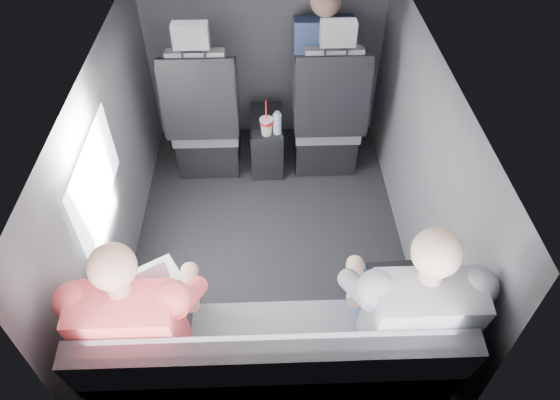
{
  "coord_description": "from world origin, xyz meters",
  "views": [
    {
      "loc": [
        -0.0,
        -2.21,
        2.61
      ],
      "look_at": [
        0.07,
        -0.05,
        0.47
      ],
      "focal_mm": 32.0,
      "sensor_mm": 36.0,
      "label": 1
    }
  ],
  "objects_px": {
    "rear_bench": "(273,369)",
    "passenger_rear_left": "(144,319)",
    "center_console": "(267,141)",
    "laptop_white": "(144,289)",
    "laptop_black": "(405,283)",
    "passenger_rear_right": "(405,310)",
    "passenger_front_right": "(322,61)",
    "front_seat_right": "(327,122)",
    "water_bottle": "(277,123)",
    "front_seat_left": "(206,124)",
    "soda_cup": "(266,126)"
  },
  "relations": [
    {
      "from": "passenger_rear_right",
      "to": "laptop_white",
      "type": "bearing_deg",
      "value": 172.23
    },
    {
      "from": "rear_bench",
      "to": "passenger_front_right",
      "type": "distance_m",
      "value": 2.25
    },
    {
      "from": "front_seat_left",
      "to": "passenger_rear_right",
      "type": "xyz_separation_m",
      "value": [
        1.06,
        -1.81,
        0.25
      ]
    },
    {
      "from": "rear_bench",
      "to": "passenger_rear_right",
      "type": "relative_size",
      "value": 1.25
    },
    {
      "from": "front_seat_left",
      "to": "passenger_rear_right",
      "type": "relative_size",
      "value": 0.99
    },
    {
      "from": "passenger_rear_left",
      "to": "passenger_front_right",
      "type": "height_order",
      "value": "passenger_front_right"
    },
    {
      "from": "soda_cup",
      "to": "front_seat_left",
      "type": "bearing_deg",
      "value": 163.11
    },
    {
      "from": "front_seat_right",
      "to": "passenger_rear_right",
      "type": "distance_m",
      "value": 1.83
    },
    {
      "from": "front_seat_left",
      "to": "soda_cup",
      "type": "height_order",
      "value": "front_seat_left"
    },
    {
      "from": "soda_cup",
      "to": "laptop_black",
      "type": "bearing_deg",
      "value": -66.61
    },
    {
      "from": "rear_bench",
      "to": "laptop_black",
      "type": "height_order",
      "value": "rear_bench"
    },
    {
      "from": "water_bottle",
      "to": "passenger_rear_left",
      "type": "distance_m",
      "value": 1.81
    },
    {
      "from": "front_seat_left",
      "to": "passenger_rear_left",
      "type": "xyz_separation_m",
      "value": [
        -0.13,
        -1.81,
        0.24
      ]
    },
    {
      "from": "laptop_white",
      "to": "passenger_rear_right",
      "type": "xyz_separation_m",
      "value": [
        1.22,
        -0.17,
        0.02
      ]
    },
    {
      "from": "center_console",
      "to": "front_seat_right",
      "type": "bearing_deg",
      "value": -5.07
    },
    {
      "from": "laptop_white",
      "to": "passenger_rear_left",
      "type": "distance_m",
      "value": 0.17
    },
    {
      "from": "center_console",
      "to": "laptop_white",
      "type": "xyz_separation_m",
      "value": [
        -0.61,
        -1.68,
        0.43
      ]
    },
    {
      "from": "laptop_black",
      "to": "passenger_rear_left",
      "type": "bearing_deg",
      "value": -172.45
    },
    {
      "from": "passenger_rear_left",
      "to": "laptop_white",
      "type": "bearing_deg",
      "value": 99.15
    },
    {
      "from": "front_seat_right",
      "to": "laptop_black",
      "type": "distance_m",
      "value": 1.67
    },
    {
      "from": "rear_bench",
      "to": "center_console",
      "type": "bearing_deg",
      "value": 90.0
    },
    {
      "from": "front_seat_left",
      "to": "rear_bench",
      "type": "xyz_separation_m",
      "value": [
        0.45,
        -1.9,
        -0.09
      ]
    },
    {
      "from": "center_console",
      "to": "passenger_rear_right",
      "type": "bearing_deg",
      "value": -71.7
    },
    {
      "from": "front_seat_right",
      "to": "laptop_white",
      "type": "height_order",
      "value": "front_seat_right"
    },
    {
      "from": "laptop_black",
      "to": "front_seat_left",
      "type": "bearing_deg",
      "value": 123.8
    },
    {
      "from": "laptop_white",
      "to": "passenger_rear_left",
      "type": "height_order",
      "value": "passenger_rear_left"
    },
    {
      "from": "rear_bench",
      "to": "laptop_white",
      "type": "bearing_deg",
      "value": 156.74
    },
    {
      "from": "center_console",
      "to": "water_bottle",
      "type": "xyz_separation_m",
      "value": [
        0.08,
        -0.16,
        0.28
      ]
    },
    {
      "from": "passenger_front_right",
      "to": "passenger_rear_left",
      "type": "bearing_deg",
      "value": -115.77
    },
    {
      "from": "front_seat_right",
      "to": "passenger_rear_left",
      "type": "bearing_deg",
      "value": -119.65
    },
    {
      "from": "laptop_white",
      "to": "laptop_black",
      "type": "xyz_separation_m",
      "value": [
        1.26,
        -0.0,
        -0.0
      ]
    },
    {
      "from": "center_console",
      "to": "laptop_white",
      "type": "bearing_deg",
      "value": -109.8
    },
    {
      "from": "passenger_rear_right",
      "to": "passenger_front_right",
      "type": "bearing_deg",
      "value": 95.33
    },
    {
      "from": "passenger_rear_left",
      "to": "passenger_rear_right",
      "type": "bearing_deg",
      "value": -0.03
    },
    {
      "from": "soda_cup",
      "to": "passenger_rear_right",
      "type": "height_order",
      "value": "passenger_rear_right"
    },
    {
      "from": "front_seat_right",
      "to": "passenger_front_right",
      "type": "relative_size",
      "value": 1.44
    },
    {
      "from": "front_seat_left",
      "to": "laptop_white",
      "type": "bearing_deg",
      "value": -95.41
    },
    {
      "from": "front_seat_right",
      "to": "water_bottle",
      "type": "xyz_separation_m",
      "value": [
        -0.37,
        -0.12,
        0.08
      ]
    },
    {
      "from": "passenger_rear_left",
      "to": "soda_cup",
      "type": "bearing_deg",
      "value": 70.95
    },
    {
      "from": "water_bottle",
      "to": "laptop_black",
      "type": "bearing_deg",
      "value": -69.31
    },
    {
      "from": "front_seat_left",
      "to": "front_seat_right",
      "type": "distance_m",
      "value": 0.9
    },
    {
      "from": "rear_bench",
      "to": "passenger_rear_left",
      "type": "height_order",
      "value": "passenger_rear_left"
    },
    {
      "from": "rear_bench",
      "to": "soda_cup",
      "type": "distance_m",
      "value": 1.77
    },
    {
      "from": "center_console",
      "to": "rear_bench",
      "type": "distance_m",
      "value": 1.94
    },
    {
      "from": "laptop_black",
      "to": "passenger_rear_right",
      "type": "height_order",
      "value": "passenger_rear_right"
    },
    {
      "from": "front_seat_left",
      "to": "passenger_rear_right",
      "type": "bearing_deg",
      "value": -59.59
    },
    {
      "from": "rear_bench",
      "to": "soda_cup",
      "type": "relative_size",
      "value": 5.49
    },
    {
      "from": "laptop_white",
      "to": "passenger_front_right",
      "type": "distance_m",
      "value": 2.16
    },
    {
      "from": "rear_bench",
      "to": "water_bottle",
      "type": "xyz_separation_m",
      "value": [
        0.08,
        1.78,
        0.17
      ]
    },
    {
      "from": "rear_bench",
      "to": "soda_cup",
      "type": "xyz_separation_m",
      "value": [
        -0.0,
        1.77,
        0.17
      ]
    }
  ]
}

